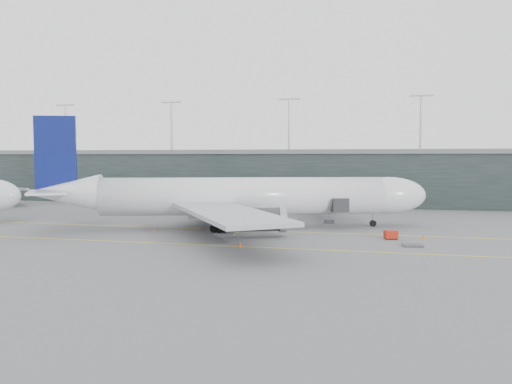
# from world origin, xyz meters

# --- Properties ---
(ground) EXTENTS (320.00, 320.00, 0.00)m
(ground) POSITION_xyz_m (0.00, 0.00, 0.00)
(ground) COLOR #58585C
(ground) RESTS_ON ground
(taxiline_a) EXTENTS (160.00, 0.25, 0.02)m
(taxiline_a) POSITION_xyz_m (0.00, -4.00, 0.01)
(taxiline_a) COLOR yellow
(taxiline_a) RESTS_ON ground
(taxiline_b) EXTENTS (160.00, 0.25, 0.02)m
(taxiline_b) POSITION_xyz_m (0.00, -20.00, 0.01)
(taxiline_b) COLOR yellow
(taxiline_b) RESTS_ON ground
(taxiline_lead_main) EXTENTS (0.25, 60.00, 0.02)m
(taxiline_lead_main) POSITION_xyz_m (5.00, 20.00, 0.01)
(taxiline_lead_main) COLOR yellow
(taxiline_lead_main) RESTS_ON ground
(terminal) EXTENTS (240.00, 36.00, 29.00)m
(terminal) POSITION_xyz_m (-0.00, 58.00, 7.62)
(terminal) COLOR black
(terminal) RESTS_ON ground
(main_aircraft) EXTENTS (71.52, 65.83, 20.49)m
(main_aircraft) POSITION_xyz_m (3.96, -1.40, 5.75)
(main_aircraft) COLOR silver
(main_aircraft) RESTS_ON ground
(jet_bridge) EXTENTS (14.08, 43.00, 5.81)m
(jet_bridge) POSITION_xyz_m (17.42, 21.82, 4.35)
(jet_bridge) COLOR #26272B
(jet_bridge) RESTS_ON ground
(gse_cart) EXTENTS (2.34, 1.87, 1.39)m
(gse_cart) POSITION_xyz_m (30.71, -8.26, 0.77)
(gse_cart) COLOR #A11B0B
(gse_cart) RESTS_ON ground
(baggage_dolly) EXTENTS (3.02, 2.52, 0.28)m
(baggage_dolly) POSITION_xyz_m (33.57, -14.14, 0.17)
(baggage_dolly) COLOR #3D3C42
(baggage_dolly) RESTS_ON ground
(uld_a) EXTENTS (2.53, 2.31, 1.87)m
(uld_a) POSITION_xyz_m (-5.24, 10.76, 0.98)
(uld_a) COLOR #38383D
(uld_a) RESTS_ON ground
(uld_b) EXTENTS (2.48, 2.14, 1.97)m
(uld_b) POSITION_xyz_m (-0.96, 11.20, 1.04)
(uld_b) COLOR #38383D
(uld_b) RESTS_ON ground
(uld_c) EXTENTS (2.31, 2.11, 1.70)m
(uld_c) POSITION_xyz_m (-0.72, 10.39, 0.89)
(uld_c) COLOR #38383D
(uld_c) RESTS_ON ground
(cone_nose) EXTENTS (0.49, 0.49, 0.78)m
(cone_nose) POSITION_xyz_m (35.81, -7.03, 0.39)
(cone_nose) COLOR #E5570C
(cone_nose) RESTS_ON ground
(cone_wing_stbd) EXTENTS (0.44, 0.44, 0.71)m
(cone_wing_stbd) POSITION_xyz_m (8.97, -20.48, 0.35)
(cone_wing_stbd) COLOR #EE480D
(cone_wing_stbd) RESTS_ON ground
(cone_wing_port) EXTENTS (0.43, 0.43, 0.68)m
(cone_wing_port) POSITION_xyz_m (9.65, 9.67, 0.34)
(cone_wing_port) COLOR red
(cone_wing_port) RESTS_ON ground
(cone_tail) EXTENTS (0.42, 0.42, 0.67)m
(cone_tail) POSITION_xyz_m (-9.62, -9.35, 0.33)
(cone_tail) COLOR orange
(cone_tail) RESTS_ON ground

